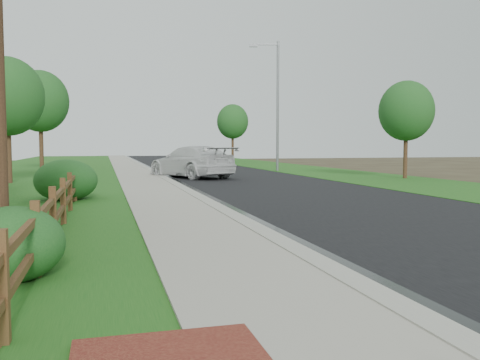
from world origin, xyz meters
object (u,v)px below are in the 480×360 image
object	(u,v)px
ranch_fence	(59,205)
dark_car_mid	(194,158)
streetlight	(275,98)
white_suv	(191,162)

from	to	relation	value
ranch_fence	dark_car_mid	size ratio (longest dim) A/B	3.84
ranch_fence	streetlight	distance (m)	26.19
streetlight	white_suv	bearing A→B (deg)	-140.89
dark_car_mid	streetlight	distance (m)	9.47
dark_car_mid	streetlight	size ratio (longest dim) A/B	0.49
ranch_fence	white_suv	world-z (taller)	white_suv
white_suv	streetlight	world-z (taller)	streetlight
ranch_fence	dark_car_mid	distance (m)	30.81
ranch_fence	dark_car_mid	world-z (taller)	dark_car_mid
dark_car_mid	streetlight	xyz separation A→B (m)	(4.49, -7.15, 4.28)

